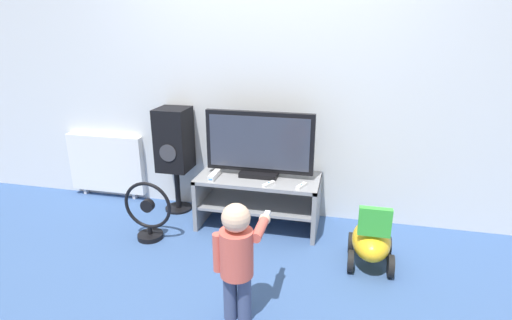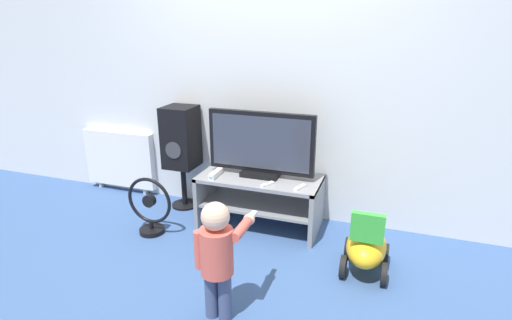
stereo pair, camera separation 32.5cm
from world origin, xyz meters
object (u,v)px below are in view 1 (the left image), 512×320
object	(u,v)px
child	(237,253)
ride_on_toy	(371,241)
floor_fan	(148,213)
speaker_tower	(174,142)
remote_primary	(301,186)
television	(259,145)
radiator	(106,164)
remote_secondary	(269,184)
game_console	(214,175)

from	to	relation	value
child	ride_on_toy	distance (m)	1.14
floor_fan	child	bearing A→B (deg)	-37.67
speaker_tower	ride_on_toy	world-z (taller)	speaker_tower
remote_primary	speaker_tower	bearing A→B (deg)	166.69
television	floor_fan	world-z (taller)	television
child	radiator	distance (m)	2.30
child	radiator	size ratio (longest dim) A/B	0.94
remote_primary	remote_secondary	size ratio (longest dim) A/B	1.02
child	remote_primary	bearing A→B (deg)	77.08
game_console	remote_primary	size ratio (longest dim) A/B	1.53
television	radiator	world-z (taller)	television
remote_primary	floor_fan	world-z (taller)	floor_fan
television	speaker_tower	size ratio (longest dim) A/B	0.93
remote_secondary	ride_on_toy	size ratio (longest dim) A/B	0.26
ride_on_toy	floor_fan	bearing A→B (deg)	-179.11
speaker_tower	ride_on_toy	xyz separation A→B (m)	(1.76, -0.54, -0.48)
television	ride_on_toy	world-z (taller)	television
television	ride_on_toy	xyz separation A→B (m)	(0.94, -0.43, -0.54)
radiator	game_console	bearing A→B (deg)	-16.40
speaker_tower	floor_fan	size ratio (longest dim) A/B	1.96
remote_primary	speaker_tower	xyz separation A→B (m)	(-1.20, 0.29, 0.20)
game_console	ride_on_toy	bearing A→B (deg)	-12.73
floor_fan	ride_on_toy	distance (m)	1.76
television	game_console	distance (m)	0.46
television	remote_primary	world-z (taller)	television
remote_secondary	child	distance (m)	1.01
child	ride_on_toy	xyz separation A→B (m)	(0.79, 0.78, -0.25)
television	floor_fan	size ratio (longest dim) A/B	1.83
radiator	floor_fan	bearing A→B (deg)	-40.52
ride_on_toy	radiator	world-z (taller)	radiator
remote_secondary	game_console	bearing A→B (deg)	173.27
floor_fan	remote_primary	bearing A→B (deg)	13.28
floor_fan	radiator	bearing A→B (deg)	139.48
remote_primary	child	xyz separation A→B (m)	(-0.24, -1.03, -0.02)
television	child	xyz separation A→B (m)	(0.15, -1.21, -0.28)
television	speaker_tower	bearing A→B (deg)	172.35
child	speaker_tower	size ratio (longest dim) A/B	0.77
remote_primary	ride_on_toy	bearing A→B (deg)	-25.03
floor_fan	ride_on_toy	bearing A→B (deg)	0.89
child	speaker_tower	distance (m)	1.65
remote_secondary	child	world-z (taller)	child
game_console	speaker_tower	bearing A→B (deg)	151.61
child	floor_fan	distance (m)	1.25
remote_primary	child	distance (m)	1.06
remote_primary	remote_secondary	bearing A→B (deg)	-175.12
child	speaker_tower	xyz separation A→B (m)	(-0.97, 1.32, 0.22)
radiator	remote_secondary	bearing A→B (deg)	-13.84
remote_primary	game_console	bearing A→B (deg)	177.34
game_console	radiator	bearing A→B (deg)	163.60
remote_secondary	floor_fan	bearing A→B (deg)	-164.49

